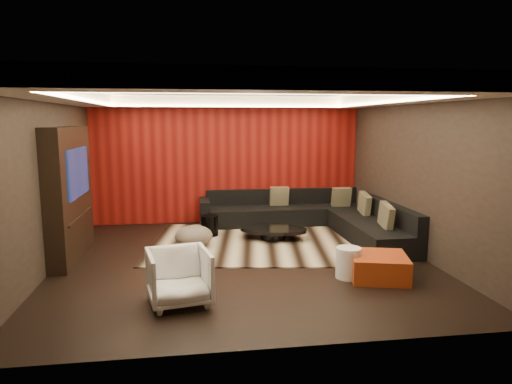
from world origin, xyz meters
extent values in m
cube|color=black|center=(0.00, 0.00, -0.01)|extent=(6.00, 6.00, 0.02)
cube|color=silver|center=(0.00, 0.00, 2.81)|extent=(6.00, 6.00, 0.02)
cube|color=black|center=(0.00, 3.01, 1.40)|extent=(6.00, 0.02, 2.80)
cube|color=black|center=(-3.01, 0.00, 1.40)|extent=(0.02, 6.00, 2.80)
cube|color=black|center=(3.01, 0.00, 1.40)|extent=(0.02, 6.00, 2.80)
cube|color=#6B0C0A|center=(0.00, 2.97, 1.40)|extent=(5.98, 0.05, 2.78)
cube|color=silver|center=(0.00, 2.70, 2.69)|extent=(6.00, 0.60, 0.22)
cube|color=silver|center=(0.00, -2.70, 2.69)|extent=(6.00, 0.60, 0.22)
cube|color=silver|center=(-2.70, 0.00, 2.69)|extent=(0.60, 4.80, 0.22)
cube|color=silver|center=(2.70, 0.00, 2.69)|extent=(0.60, 4.80, 0.22)
cube|color=#FFD899|center=(0.00, 2.36, 2.60)|extent=(4.80, 0.08, 0.04)
cube|color=#FFD899|center=(0.00, -2.36, 2.60)|extent=(4.80, 0.08, 0.04)
cube|color=#FFD899|center=(-2.36, 0.00, 2.60)|extent=(0.08, 4.80, 0.04)
cube|color=#FFD899|center=(2.36, 0.00, 2.60)|extent=(0.08, 4.80, 0.04)
cube|color=black|center=(-2.85, 0.60, 1.10)|extent=(0.30, 2.00, 2.20)
cube|color=black|center=(-2.69, 0.60, 1.45)|extent=(0.04, 1.30, 0.80)
cube|color=black|center=(-2.69, 0.60, 0.70)|extent=(0.04, 1.60, 0.04)
cube|color=#C7B391|center=(0.42, 1.02, 0.01)|extent=(4.38, 3.53, 0.02)
cylinder|color=black|center=(0.73, 1.23, 0.13)|extent=(1.69, 1.69, 0.22)
cylinder|color=black|center=(-0.49, 1.66, 0.22)|extent=(0.43, 0.43, 0.41)
ellipsoid|color=#C3B197|center=(-0.81, 0.92, 0.21)|extent=(0.80, 0.80, 0.38)
cylinder|color=silver|center=(1.43, -1.07, 0.23)|extent=(0.37, 0.37, 0.46)
cube|color=#A93715|center=(1.87, -1.16, 0.18)|extent=(0.97, 0.97, 0.35)
imported|color=white|center=(-1.01, -1.68, 0.35)|extent=(0.88, 0.90, 0.70)
cube|color=black|center=(1.25, 2.55, 0.20)|extent=(3.50, 0.90, 0.40)
cube|color=black|center=(1.25, 2.90, 0.57)|extent=(3.50, 0.20, 0.35)
cube|color=black|center=(2.55, 0.80, 0.20)|extent=(0.90, 2.60, 0.40)
cube|color=black|center=(2.90, 0.80, 0.57)|extent=(0.20, 2.60, 0.35)
cube|color=black|center=(-0.55, 2.55, 0.30)|extent=(0.20, 0.90, 0.60)
cube|color=#C4BC90|center=(2.59, 0.25, 0.62)|extent=(0.12, 0.50, 0.50)
cube|color=#C4BC90|center=(2.66, 1.45, 0.62)|extent=(0.12, 0.50, 0.50)
cube|color=#C4BC90|center=(2.47, 2.34, 0.62)|extent=(0.42, 0.20, 0.44)
cube|color=#C4BC90|center=(1.13, 2.65, 0.62)|extent=(0.42, 0.20, 0.44)
camera|label=1|loc=(-0.85, -7.27, 2.30)|focal=32.00mm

